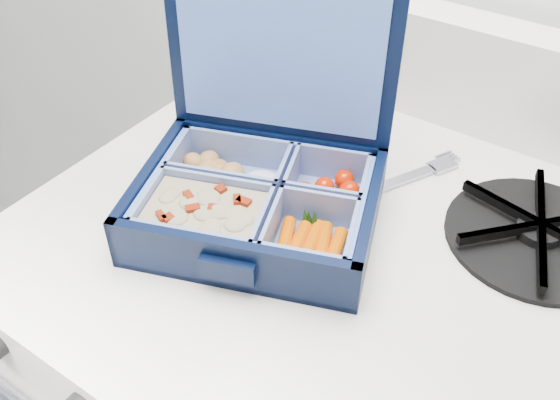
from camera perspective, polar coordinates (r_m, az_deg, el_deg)
The scene contains 4 objects.
bento_box at distance 0.59m, azimuth -2.08°, elevation -0.35°, with size 0.22×0.18×0.05m, color black, non-canonical shape.
burner_grate at distance 0.64m, azimuth 22.63°, elevation -2.49°, with size 0.17×0.17×0.02m, color black.
burner_grate_rear at distance 0.78m, azimuth 0.43°, elevation 9.05°, with size 0.17×0.17×0.02m, color black.
fork at distance 0.66m, azimuth 8.94°, elevation 1.05°, with size 0.02×0.18×0.01m, color #A1A4B8, non-canonical shape.
Camera 1 is at (0.91, 1.31, 1.22)m, focal length 40.00 mm.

